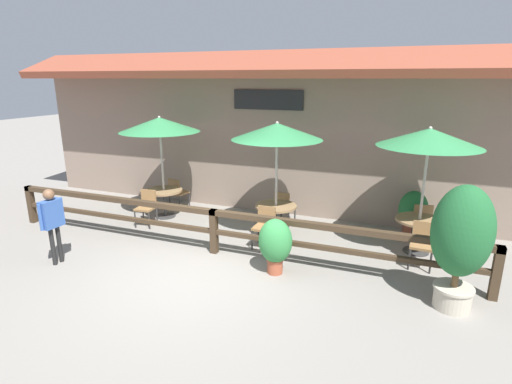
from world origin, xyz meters
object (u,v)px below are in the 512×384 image
patio_umbrella_middle (277,132)px  chair_far_streetside (422,242)px  chair_near_wallside (177,192)px  dining_table_far (419,226)px  potted_plant_small_flowering (413,212)px  chair_middle_streetside (265,225)px  chair_far_wallside (421,220)px  dining_table_middle (276,211)px  chair_near_streetside (147,206)px  pedestrian (52,216)px  dining_table_near (164,195)px  patio_umbrella_far (429,138)px  chair_middle_wallside (284,206)px  potted_plant_corner_fern (275,243)px  potted_plant_tall_tropical (461,239)px  patio_umbrella_near (160,125)px

patio_umbrella_middle → chair_far_streetside: patio_umbrella_middle is taller
chair_near_wallside → dining_table_far: 6.27m
chair_near_wallside → potted_plant_small_flowering: size_ratio=0.82×
chair_middle_streetside → chair_far_wallside: 3.50m
dining_table_middle → patio_umbrella_middle: bearing=180.0°
patio_umbrella_middle → chair_far_wallside: patio_umbrella_middle is taller
patio_umbrella_middle → dining_table_far: 3.57m
patio_umbrella_middle → chair_far_wallside: size_ratio=3.00×
chair_near_streetside → pedestrian: pedestrian is taller
dining_table_near → patio_umbrella_far: patio_umbrella_far is taller
dining_table_middle → chair_middle_wallside: size_ratio=1.08×
chair_near_streetside → potted_plant_corner_fern: size_ratio=0.82×
chair_middle_wallside → chair_far_wallside: size_ratio=1.00×
chair_near_wallside → chair_far_wallside: bearing=-168.6°
chair_near_wallside → pedestrian: (-0.39, -3.81, 0.48)m
chair_far_streetside → potted_plant_tall_tropical: bearing=-67.8°
chair_far_wallside → pedestrian: size_ratio=0.58×
chair_far_streetside → chair_far_wallside: 1.37m
patio_umbrella_far → potted_plant_small_flowering: size_ratio=2.46×
dining_table_middle → potted_plant_small_flowering: potted_plant_small_flowering is taller
patio_umbrella_middle → potted_plant_corner_fern: 2.61m
potted_plant_tall_tropical → dining_table_middle: bearing=152.2°
chair_middle_streetside → dining_table_far: chair_middle_streetside is taller
patio_umbrella_middle → chair_far_streetside: bearing=-9.2°
dining_table_middle → patio_umbrella_near: bearing=176.5°
chair_near_streetside → potted_plant_tall_tropical: potted_plant_tall_tropical is taller
chair_near_wallside → chair_far_streetside: (6.29, -1.39, 0.00)m
patio_umbrella_near → dining_table_near: size_ratio=2.77×
pedestrian → patio_umbrella_far: bearing=119.0°
dining_table_middle → chair_near_streetside: bearing=-171.1°
potted_plant_corner_fern → chair_far_wallside: bearing=46.2°
patio_umbrella_near → pedestrian: 3.47m
chair_near_streetside → chair_far_wallside: same height
patio_umbrella_far → chair_far_wallside: size_ratio=3.00×
dining_table_middle → chair_middle_wallside: bearing=91.6°
patio_umbrella_far → potted_plant_small_flowering: bearing=97.1°
potted_plant_tall_tropical → patio_umbrella_middle: bearing=152.2°
patio_umbrella_far → pedestrian: bearing=-154.8°
potted_plant_tall_tropical → chair_far_wallside: bearing=99.6°
patio_umbrella_middle → pedestrian: (-3.56, -2.93, -1.44)m
patio_umbrella_middle → chair_middle_streetside: patio_umbrella_middle is taller
patio_umbrella_far → potted_plant_tall_tropical: size_ratio=1.30×
dining_table_middle → potted_plant_tall_tropical: size_ratio=0.47×
dining_table_middle → patio_umbrella_far: (3.06, 0.18, 1.82)m
dining_table_middle → chair_far_wallside: 3.24m
dining_table_near → chair_middle_wallside: 3.16m
chair_middle_streetside → chair_far_streetside: same height
dining_table_near → pedestrian: (-0.43, -3.12, 0.39)m
chair_far_streetside → pedestrian: size_ratio=0.58×
patio_umbrella_near → chair_near_wallside: size_ratio=3.00×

